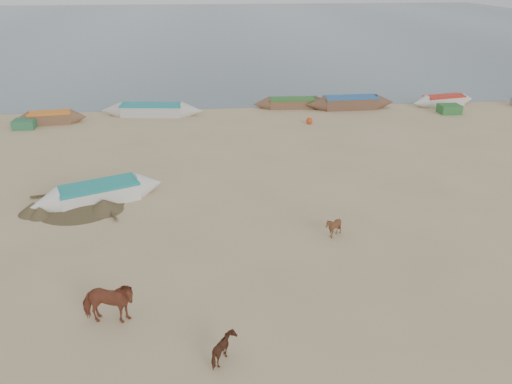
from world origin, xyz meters
TOP-DOWN VIEW (x-y plane):
  - ground at (0.00, 0.00)m, footprint 140.00×140.00m
  - sea at (0.00, 82.00)m, footprint 160.00×160.00m
  - cow_adult at (-5.16, -2.99)m, footprint 1.78×0.97m
  - calf_front at (2.86, 1.54)m, footprint 0.82×0.73m
  - calf_right at (-1.77, -4.99)m, footprint 0.76×0.86m
  - near_canoe at (-7.06, 5.87)m, footprint 6.04×3.65m
  - debris_pile at (-7.88, 5.54)m, footprint 4.35×4.35m
  - waterline_canoes at (-1.28, 20.62)m, footprint 58.86×4.10m
  - beach_clutter at (4.73, 19.56)m, footprint 43.67×5.24m

SIDE VIEW (x-z plane):
  - ground at x=0.00m, z-range 0.00..0.00m
  - sea at x=0.00m, z-range 0.01..0.01m
  - debris_pile at x=-7.88m, z-range 0.00..0.43m
  - beach_clutter at x=4.73m, z-range -0.02..0.62m
  - calf_right at x=-1.77m, z-range 0.00..0.82m
  - waterline_canoes at x=-1.28m, z-range -0.05..0.91m
  - near_canoe at x=-7.06m, z-range 0.00..0.86m
  - calf_front at x=2.86m, z-range 0.00..0.89m
  - cow_adult at x=-5.16m, z-range 0.00..1.44m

